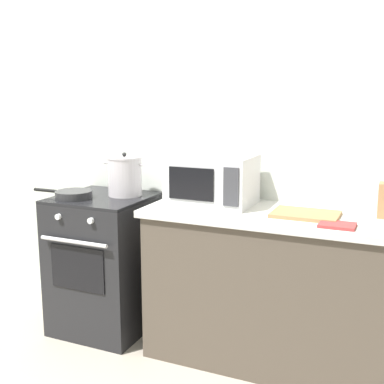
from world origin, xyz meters
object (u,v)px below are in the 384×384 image
object	(u,v)px
stove	(105,263)
cutting_board	(306,214)
oven_mitt	(337,225)
stock_pot	(125,176)
microwave	(212,180)
frying_pan	(73,194)

from	to	relation	value
stove	cutting_board	xyz separation A→B (m)	(1.33, 0.00, 0.47)
stove	oven_mitt	size ratio (longest dim) A/B	5.11
stock_pot	oven_mitt	bearing A→B (deg)	-9.98
cutting_board	oven_mitt	world-z (taller)	cutting_board
stove	microwave	distance (m)	0.96
stock_pot	cutting_board	world-z (taller)	stock_pot
stock_pot	cutting_board	size ratio (longest dim) A/B	0.87
stock_pot	oven_mitt	world-z (taller)	stock_pot
oven_mitt	microwave	bearing A→B (deg)	162.98
stock_pot	microwave	distance (m)	0.62
stove	oven_mitt	distance (m)	1.60
frying_pan	microwave	distance (m)	0.92
frying_pan	oven_mitt	bearing A→B (deg)	-0.90
stock_pot	oven_mitt	xyz separation A→B (m)	(1.40, -0.25, -0.12)
stove	cutting_board	world-z (taller)	cutting_board
stock_pot	microwave	world-z (taller)	microwave
stove	cutting_board	bearing A→B (deg)	0.05
stove	stock_pot	size ratio (longest dim) A/B	2.94
cutting_board	microwave	bearing A→B (deg)	172.42
frying_pan	microwave	xyz separation A→B (m)	(0.88, 0.21, 0.12)
microwave	cutting_board	world-z (taller)	microwave
cutting_board	oven_mitt	xyz separation A→B (m)	(0.19, -0.16, -0.00)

